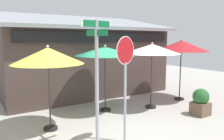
# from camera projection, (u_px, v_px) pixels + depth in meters

# --- Properties ---
(ground_plane) EXTENTS (28.00, 28.00, 0.10)m
(ground_plane) POSITION_uv_depth(u_px,v_px,m) (127.00, 119.00, 8.16)
(ground_plane) COLOR #ADA8A0
(cafe_building) EXTENTS (8.65, 4.89, 4.27)m
(cafe_building) POSITION_uv_depth(u_px,v_px,m) (83.00, 60.00, 12.02)
(cafe_building) COLOR #473833
(cafe_building) RESTS_ON ground
(street_sign_post) EXTENTS (0.88, 0.82, 3.30)m
(street_sign_post) POSITION_uv_depth(u_px,v_px,m) (97.00, 72.00, 5.74)
(street_sign_post) COLOR #A8AAB2
(street_sign_post) RESTS_ON ground
(stop_sign) EXTENTS (0.72, 0.24, 2.90)m
(stop_sign) POSITION_uv_depth(u_px,v_px,m) (125.00, 70.00, 5.98)
(stop_sign) COLOR #A8AAB2
(stop_sign) RESTS_ON ground
(patio_umbrella_mustard_left) EXTENTS (2.18, 2.18, 2.65)m
(patio_umbrella_mustard_left) POSITION_uv_depth(u_px,v_px,m) (48.00, 56.00, 6.78)
(patio_umbrella_mustard_left) COLOR black
(patio_umbrella_mustard_left) RESTS_ON ground
(patio_umbrella_forest_green_center) EXTENTS (2.35, 2.35, 2.61)m
(patio_umbrella_forest_green_center) POSITION_uv_depth(u_px,v_px,m) (105.00, 52.00, 8.63)
(patio_umbrella_forest_green_center) COLOR black
(patio_umbrella_forest_green_center) RESTS_ON ground
(patio_umbrella_ivory_right) EXTENTS (2.27, 2.27, 2.71)m
(patio_umbrella_ivory_right) POSITION_uv_depth(u_px,v_px,m) (152.00, 49.00, 9.04)
(patio_umbrella_ivory_right) COLOR black
(patio_umbrella_ivory_right) RESTS_ON ground
(patio_umbrella_crimson_far_right) EXTENTS (2.45, 2.45, 2.85)m
(patio_umbrella_crimson_far_right) POSITION_uv_depth(u_px,v_px,m) (181.00, 46.00, 10.28)
(patio_umbrella_crimson_far_right) COLOR black
(patio_umbrella_crimson_far_right) RESTS_ON ground
(sidewalk_planter) EXTENTS (0.60, 0.60, 1.01)m
(sidewalk_planter) POSITION_uv_depth(u_px,v_px,m) (201.00, 102.00, 8.39)
(sidewalk_planter) COLOR brown
(sidewalk_planter) RESTS_ON ground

